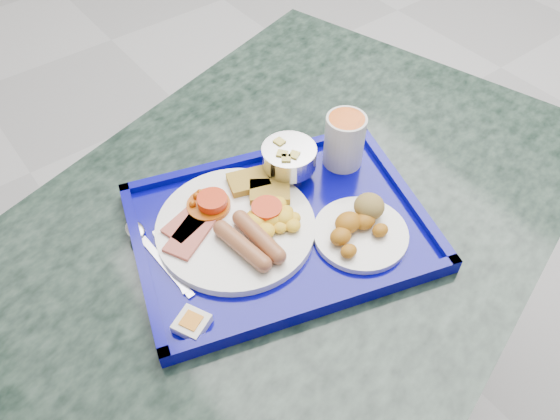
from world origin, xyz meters
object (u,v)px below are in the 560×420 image
fruit_bowl (289,158)px  juice_cup (345,139)px  table (280,283)px  bread_plate (360,227)px  main_plate (240,223)px  tray (280,228)px

fruit_bowl → juice_cup: 0.11m
table → bread_plate: bread_plate is taller
table → juice_cup: 0.32m
table → main_plate: size_ratio=5.23×
tray → fruit_bowl: 0.13m
main_plate → bread_plate: size_ratio=1.69×
bread_plate → fruit_bowl: bearing=93.0°
table → tray: (-0.02, -0.02, 0.20)m
main_plate → juice_cup: 0.25m
table → fruit_bowl: (0.07, 0.07, 0.25)m
table → bread_plate: (0.08, -0.11, 0.23)m
table → main_plate: main_plate is taller
tray → bread_plate: bearing=-44.2°
main_plate → fruit_bowl: (0.14, 0.05, 0.03)m
tray → bread_plate: bread_plate is taller
main_plate → bread_plate: 0.20m
table → main_plate: (-0.07, 0.02, 0.22)m
tray → juice_cup: size_ratio=5.56×
bread_plate → fruit_bowl: 0.18m
table → fruit_bowl: bearing=43.3°
table → juice_cup: size_ratio=13.61×
tray → bread_plate: 0.13m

